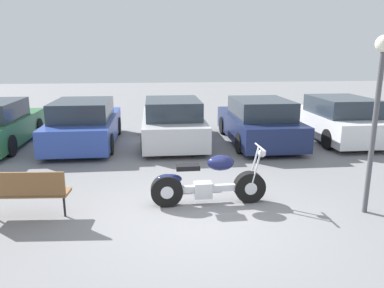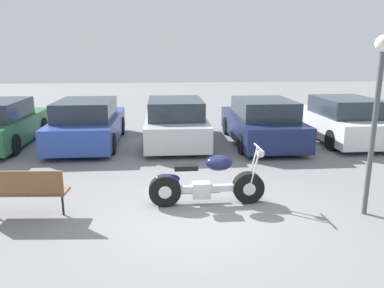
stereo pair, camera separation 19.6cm
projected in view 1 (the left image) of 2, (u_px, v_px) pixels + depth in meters
ground_plane at (200, 217)px, 6.63m from camera, size 60.00×60.00×0.00m
motorcycle at (208, 183)px, 7.14m from camera, size 2.22×0.62×1.11m
parked_car_blue at (85, 124)px, 11.66m from camera, size 1.95×4.31×1.42m
parked_car_silver at (172, 123)px, 11.94m from camera, size 1.95×4.31×1.42m
parked_car_navy at (259, 122)px, 11.97m from camera, size 1.95×4.31×1.42m
parked_car_white at (337, 120)px, 12.45m from camera, size 1.95×4.31×1.42m
park_bench at (24, 190)px, 6.45m from camera, size 1.50×0.50×0.89m
lamp_post at (379, 91)px, 6.34m from camera, size 0.28×0.28×3.13m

